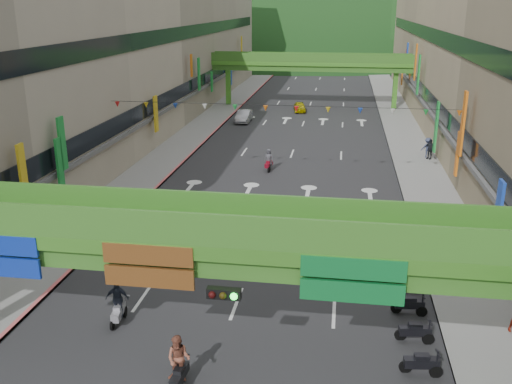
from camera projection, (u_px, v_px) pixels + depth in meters
road_slab at (301, 131)px, 62.08m from camera, size 18.00×140.00×0.02m
sidewalk_left at (202, 127)px, 63.64m from camera, size 4.00×140.00×0.15m
sidewalk_right at (404, 134)px, 60.47m from camera, size 4.00×140.00×0.15m
curb_left at (219, 128)px, 63.36m from camera, size 0.20×140.00×0.18m
curb_right at (386, 133)px, 60.74m from camera, size 0.20×140.00×0.18m
building_row_left at (129, 40)px, 61.82m from camera, size 12.80×95.00×19.00m
building_row_right at (494, 43)px, 56.37m from camera, size 12.80×95.00×19.00m
overpass_near at (225, 265)px, 18.45m from camera, size 28.00×12.27×7.10m
overpass_far at (311, 66)px, 74.45m from camera, size 28.00×2.20×7.10m
hill_left at (279, 50)px, 167.42m from camera, size 168.00×140.00×112.00m
hill_right at (411, 47)px, 180.42m from camera, size 208.00×176.00×128.00m
bunting_string at (281, 109)px, 41.44m from camera, size 26.00×0.36×0.47m
scooter_rider_near at (205, 245)px, 30.69m from camera, size 0.74×1.57×1.87m
scooter_rider_mid at (179, 362)px, 20.30m from camera, size 0.90×1.60×2.13m
scooter_rider_left at (117, 302)px, 24.51m from camera, size 1.04×1.60×2.04m
scooter_rider_far at (269, 160)px, 47.11m from camera, size 0.81×1.60×1.86m
parked_scooter_row at (415, 331)px, 23.27m from camera, size 1.60×9.41×1.08m
car_silver at (244, 116)px, 66.53m from camera, size 1.51×4.27×1.41m
car_yellow at (300, 107)px, 72.86m from camera, size 1.93×3.76×1.22m
pedestrian_dark at (430, 151)px, 50.20m from camera, size 1.10×0.97×1.79m
pedestrian_blue at (428, 149)px, 50.67m from camera, size 0.85×0.57×1.80m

